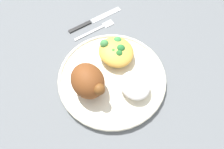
{
  "coord_description": "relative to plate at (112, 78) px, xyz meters",
  "views": [
    {
      "loc": [
        0.24,
        -0.13,
        0.52
      ],
      "look_at": [
        0.0,
        0.0,
        0.03
      ],
      "focal_mm": 33.47,
      "sensor_mm": 36.0,
      "label": 1
    }
  ],
  "objects": [
    {
      "name": "fork",
      "position": [
        -0.18,
        0.04,
        -0.01
      ],
      "size": [
        0.03,
        0.14,
        0.01
      ],
      "color": "silver",
      "rests_on": "ground_plane"
    },
    {
      "name": "mac_cheese_with_broccoli",
      "position": [
        -0.06,
        0.04,
        0.03
      ],
      "size": [
        0.1,
        0.1,
        0.04
      ],
      "color": "gold",
      "rests_on": "plate"
    },
    {
      "name": "rice_pile",
      "position": [
        0.06,
        0.03,
        0.03
      ],
      "size": [
        0.09,
        0.08,
        0.04
      ],
      "primitive_type": "ellipsoid",
      "color": "silver",
      "rests_on": "plate"
    },
    {
      "name": "roasted_chicken",
      "position": [
        0.0,
        -0.07,
        0.05
      ],
      "size": [
        0.11,
        0.08,
        0.07
      ],
      "color": "brown",
      "rests_on": "plate"
    },
    {
      "name": "plate",
      "position": [
        0.0,
        0.0,
        0.0
      ],
      "size": [
        0.3,
        0.3,
        0.02
      ],
      "color": "beige",
      "rests_on": "ground_plane"
    },
    {
      "name": "ground_plane",
      "position": [
        0.0,
        0.0,
        -0.01
      ],
      "size": [
        2.0,
        2.0,
        0.0
      ],
      "primitive_type": "plane",
      "color": "slate"
    },
    {
      "name": "knife",
      "position": [
        -0.22,
        0.04,
        -0.01
      ],
      "size": [
        0.03,
        0.19,
        0.01
      ],
      "color": "black",
      "rests_on": "ground_plane"
    }
  ]
}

